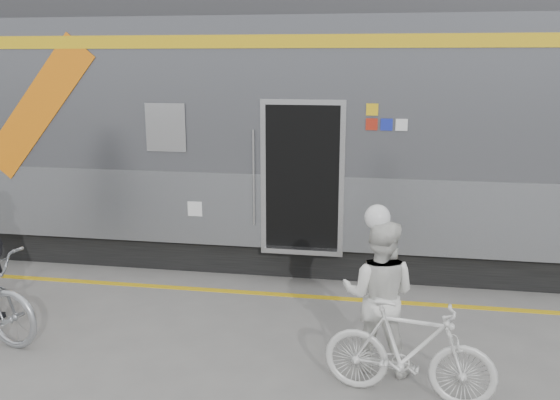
# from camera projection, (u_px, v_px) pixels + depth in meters

# --- Properties ---
(ground) EXTENTS (90.00, 90.00, 0.00)m
(ground) POSITION_uv_depth(u_px,v_px,m) (213.00, 370.00, 6.28)
(ground) COLOR slate
(ground) RESTS_ON ground
(train) EXTENTS (24.00, 3.17, 4.10)m
(train) POSITION_uv_depth(u_px,v_px,m) (187.00, 129.00, 10.09)
(train) COLOR black
(train) RESTS_ON ground
(safety_strip) EXTENTS (24.00, 0.12, 0.01)m
(safety_strip) POSITION_uv_depth(u_px,v_px,m) (256.00, 293.00, 8.35)
(safety_strip) COLOR gold
(safety_strip) RESTS_ON ground
(woman) EXTENTS (0.89, 0.74, 1.64)m
(woman) POSITION_uv_depth(u_px,v_px,m) (379.00, 295.00, 6.17)
(woman) COLOR white
(woman) RESTS_ON ground
(bicycle_right) EXTENTS (1.71, 0.73, 0.99)m
(bicycle_right) POSITION_uv_depth(u_px,v_px,m) (409.00, 351.00, 5.67)
(bicycle_right) COLOR silver
(bicycle_right) RESTS_ON ground
(helmet_woman) EXTENTS (0.26, 0.26, 0.26)m
(helmet_woman) POSITION_uv_depth(u_px,v_px,m) (383.00, 207.00, 5.95)
(helmet_woman) COLOR white
(helmet_woman) RESTS_ON woman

